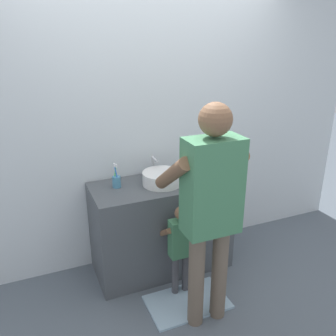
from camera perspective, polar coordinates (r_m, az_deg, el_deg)
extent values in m
plane|color=slate|center=(3.26, 1.08, -18.08)|extent=(14.00, 14.00, 0.00)
cube|color=silver|center=(3.19, -3.33, 8.18)|extent=(4.40, 0.08, 2.70)
cube|color=#4C5156|center=(3.25, -1.04, -9.25)|extent=(1.20, 0.54, 0.84)
cylinder|color=white|center=(3.02, -0.96, -1.64)|extent=(0.33, 0.33, 0.11)
cylinder|color=silver|center=(3.02, -0.96, -1.54)|extent=(0.27, 0.27, 0.09)
cylinder|color=#B7BABF|center=(3.20, -2.42, 0.31)|extent=(0.03, 0.03, 0.18)
cylinder|color=#B7BABF|center=(3.12, -2.06, 1.33)|extent=(0.02, 0.12, 0.02)
cylinder|color=#B7BABF|center=(3.20, -3.58, -0.95)|extent=(0.04, 0.04, 0.05)
cylinder|color=#B7BABF|center=(3.25, -1.25, -0.60)|extent=(0.04, 0.04, 0.05)
cylinder|color=#4C8EB2|center=(3.00, -8.22, -2.21)|extent=(0.07, 0.07, 0.09)
cylinder|color=green|center=(2.99, -8.48, -1.21)|extent=(0.04, 0.03, 0.17)
cube|color=white|center=(2.95, -8.58, 0.50)|extent=(0.01, 0.02, 0.02)
cylinder|color=blue|center=(2.96, -8.16, -1.38)|extent=(0.04, 0.01, 0.17)
cube|color=white|center=(2.93, -8.25, 0.34)|extent=(0.01, 0.02, 0.02)
cube|color=#99B7CC|center=(3.08, 3.10, -20.60)|extent=(0.64, 0.40, 0.02)
cylinder|color=#47474C|center=(3.05, 1.16, -16.80)|extent=(0.06, 0.06, 0.37)
cylinder|color=#47474C|center=(3.08, 2.78, -16.37)|extent=(0.06, 0.06, 0.37)
cube|color=#427F56|center=(2.87, 2.06, -11.13)|extent=(0.18, 0.10, 0.32)
sphere|color=brown|center=(2.76, 2.12, -7.22)|extent=(0.10, 0.10, 0.10)
cylinder|color=brown|center=(2.89, -0.49, -10.26)|extent=(0.04, 0.22, 0.17)
cylinder|color=brown|center=(2.96, 3.17, -9.47)|extent=(0.04, 0.22, 0.17)
cylinder|color=#6B5B4C|center=(2.69, 4.54, -17.35)|extent=(0.12, 0.12, 0.76)
cylinder|color=#6B5B4C|center=(2.77, 8.19, -16.28)|extent=(0.12, 0.12, 0.76)
cube|color=#427F56|center=(2.37, 7.08, -2.96)|extent=(0.38, 0.22, 0.66)
sphere|color=brown|center=(2.23, 7.59, 7.71)|extent=(0.22, 0.22, 0.22)
cylinder|color=brown|center=(2.40, 0.72, -0.95)|extent=(0.09, 0.46, 0.36)
cylinder|color=brown|center=(2.59, 9.26, 0.39)|extent=(0.09, 0.46, 0.36)
cylinder|color=green|center=(2.79, 7.18, -1.82)|extent=(0.01, 0.14, 0.03)
cube|color=white|center=(2.84, 6.45, -1.07)|extent=(0.01, 0.02, 0.02)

